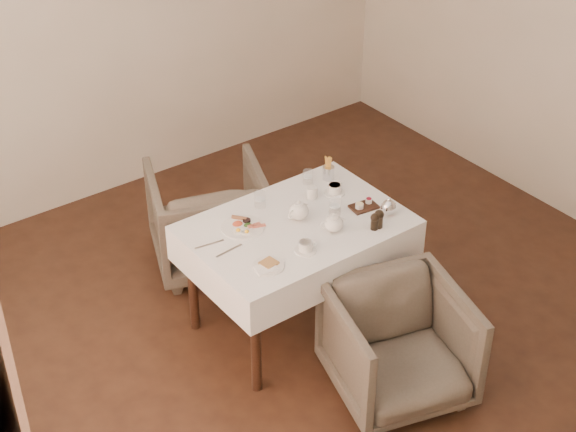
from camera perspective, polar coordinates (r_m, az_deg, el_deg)
The scene contains 20 objects.
table at distance 5.28m, azimuth 0.55°, elevation -1.55°, with size 1.28×0.88×0.75m.
armchair_near at distance 5.04m, azimuth 7.19°, elevation -8.31°, with size 0.72×0.74×0.67m, color #4D4338.
armchair_far at distance 6.02m, azimuth -5.15°, elevation -0.10°, with size 0.75×0.78×0.71m, color #4D4338.
breakfast_plate at distance 5.18m, azimuth -2.95°, elevation -0.67°, with size 0.26×0.26×0.03m.
side_plate at distance 4.86m, azimuth -1.31°, elevation -3.28°, with size 0.18×0.18×0.02m.
teapot_centre at distance 5.22m, azimuth 0.69°, elevation 0.40°, with size 0.16×0.13×0.13m, color white, non-canonical shape.
teapot_front at distance 5.13m, azimuth 2.98°, elevation -0.40°, with size 0.16×0.12×0.12m, color white, non-canonical shape.
creamer at distance 5.43m, azimuth 1.57°, elevation 1.55°, with size 0.07×0.07×0.08m, color white.
teacup_near at distance 4.98m, azimuth 1.14°, elevation -2.00°, with size 0.13×0.13×0.06m.
teacup_far at distance 5.49m, azimuth 3.03°, elevation 1.73°, with size 0.13×0.13×0.06m.
glass_left at distance 5.35m, azimuth -1.82°, elevation 1.07°, with size 0.07×0.07×0.10m, color silver.
glass_mid at distance 5.28m, azimuth 3.05°, elevation 0.63°, with size 0.07×0.07×0.10m, color silver.
glass_right at distance 5.58m, azimuth 1.29°, elevation 2.55°, with size 0.06×0.06×0.09m, color silver.
condiment_board at distance 5.37m, azimuth 4.91°, elevation 0.66°, with size 0.18×0.13×0.04m.
pepper_mill_left at distance 5.16m, azimuth 5.62°, elevation -0.34°, with size 0.05×0.05×0.11m, color black, non-canonical shape.
pepper_mill_right at distance 5.18m, azimuth 5.90°, elevation -0.17°, with size 0.06×0.06×0.12m, color black, non-canonical shape.
silver_pot at distance 5.30m, azimuth 6.51°, elevation 0.63°, with size 0.11×0.09×0.12m, color white, non-canonical shape.
fries_cup at distance 5.62m, azimuth 2.64°, elevation 3.03°, with size 0.07×0.07×0.16m.
cutlery_fork at distance 5.06m, azimuth -5.10°, elevation -1.84°, with size 0.01×0.18×0.00m, color silver.
cutlery_knife at distance 5.00m, azimuth -3.83°, elevation -2.25°, with size 0.01×0.19×0.00m, color silver.
Camera 1 is at (-2.75, -3.08, 3.69)m, focal length 55.00 mm.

